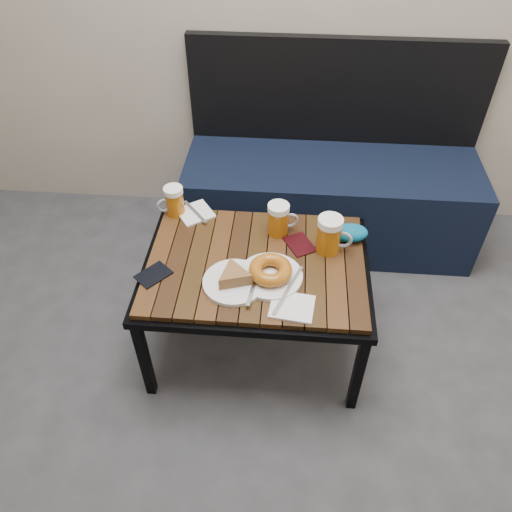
# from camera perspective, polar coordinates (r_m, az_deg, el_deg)

# --- Properties ---
(bench) EXTENTS (1.40, 0.50, 0.95)m
(bench) POSITION_cam_1_polar(r_m,az_deg,el_deg) (2.53, 8.39, 7.29)
(bench) COLOR black
(bench) RESTS_ON ground
(cafe_table) EXTENTS (0.84, 0.62, 0.47)m
(cafe_table) POSITION_cam_1_polar(r_m,az_deg,el_deg) (1.87, 0.00, -1.61)
(cafe_table) COLOR black
(cafe_table) RESTS_ON ground
(beer_mug_left) EXTENTS (0.12, 0.10, 0.12)m
(beer_mug_left) POSITION_cam_1_polar(r_m,az_deg,el_deg) (2.04, -9.36, 6.25)
(beer_mug_left) COLOR #AA5B0D
(beer_mug_left) RESTS_ON cafe_table
(beer_mug_centre) EXTENTS (0.13, 0.10, 0.13)m
(beer_mug_centre) POSITION_cam_1_polar(r_m,az_deg,el_deg) (1.92, 2.63, 4.25)
(beer_mug_centre) COLOR #AA5B0D
(beer_mug_centre) RESTS_ON cafe_table
(beer_mug_right) EXTENTS (0.14, 0.10, 0.15)m
(beer_mug_right) POSITION_cam_1_polar(r_m,az_deg,el_deg) (1.85, 8.42, 2.42)
(beer_mug_right) COLOR #AA5B0D
(beer_mug_right) RESTS_ON cafe_table
(plate_pie) EXTENTS (0.22, 0.22, 0.06)m
(plate_pie) POSITION_cam_1_polar(r_m,az_deg,el_deg) (1.74, -2.53, -2.61)
(plate_pie) COLOR white
(plate_pie) RESTS_ON cafe_table
(plate_bagel) EXTENTS (0.23, 0.30, 0.06)m
(plate_bagel) POSITION_cam_1_polar(r_m,az_deg,el_deg) (1.76, 1.65, -1.92)
(plate_bagel) COLOR white
(plate_bagel) RESTS_ON cafe_table
(napkin_left) EXTENTS (0.18, 0.18, 0.01)m
(napkin_left) POSITION_cam_1_polar(r_m,az_deg,el_deg) (2.06, -6.97, 4.92)
(napkin_left) COLOR white
(napkin_left) RESTS_ON cafe_table
(napkin_right) EXTENTS (0.16, 0.14, 0.01)m
(napkin_right) POSITION_cam_1_polar(r_m,az_deg,el_deg) (1.68, 4.14, -5.81)
(napkin_right) COLOR white
(napkin_right) RESTS_ON cafe_table
(passport_navy) EXTENTS (0.14, 0.14, 0.01)m
(passport_navy) POSITION_cam_1_polar(r_m,az_deg,el_deg) (1.82, -11.64, -2.11)
(passport_navy) COLOR black
(passport_navy) RESTS_ON cafe_table
(passport_burgundy) EXTENTS (0.14, 0.15, 0.01)m
(passport_burgundy) POSITION_cam_1_polar(r_m,az_deg,el_deg) (1.91, 5.01, 1.34)
(passport_burgundy) COLOR black
(passport_burgundy) RESTS_ON cafe_table
(knit_pouch) EXTENTS (0.15, 0.10, 0.06)m
(knit_pouch) POSITION_cam_1_polar(r_m,az_deg,el_deg) (1.94, 10.69, 2.63)
(knit_pouch) COLOR #05548B
(knit_pouch) RESTS_ON cafe_table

